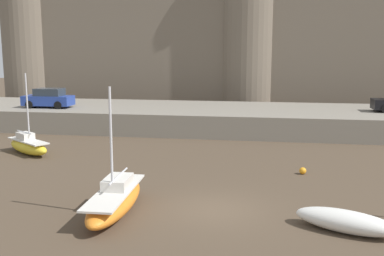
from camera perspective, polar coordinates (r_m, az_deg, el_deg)
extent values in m
plane|color=#4C3D2D|center=(19.01, 3.06, -10.31)|extent=(160.00, 160.00, 0.00)
cube|color=gray|center=(37.79, 6.30, 1.19)|extent=(61.46, 10.00, 1.75)
cube|color=#706354|center=(48.08, 7.12, 9.63)|extent=(49.46, 2.80, 12.78)
cylinder|color=#706354|center=(54.94, -20.10, 10.96)|extent=(5.66, 5.66, 16.26)
cylinder|color=#706354|center=(48.10, 7.16, 11.71)|extent=(5.66, 5.66, 16.26)
ellipsoid|color=orange|center=(18.75, -9.73, -9.21)|extent=(1.69, 5.62, 0.95)
cube|color=silver|center=(18.61, -9.77, -7.95)|extent=(1.44, 4.94, 0.08)
cube|color=silver|center=(18.91, -9.42, -6.82)|extent=(1.03, 1.59, 0.44)
cylinder|color=silver|center=(17.81, -10.24, -1.60)|extent=(0.10, 0.10, 4.23)
cylinder|color=silver|center=(18.98, -9.32, -6.04)|extent=(0.16, 2.51, 0.08)
ellipsoid|color=yellow|center=(30.49, -20.07, -2.27)|extent=(4.12, 3.32, 0.90)
cube|color=silver|center=(30.41, -20.11, -1.51)|extent=(3.61, 2.89, 0.08)
cube|color=silver|center=(30.64, -20.40, -0.95)|extent=(1.39, 1.28, 0.44)
cylinder|color=silver|center=(29.89, -20.18, 2.49)|extent=(0.10, 0.10, 4.24)
cylinder|color=silver|center=(30.70, -20.52, -0.51)|extent=(1.61, 1.13, 0.08)
ellipsoid|color=silver|center=(17.62, 18.91, -11.15)|extent=(3.87, 2.56, 0.80)
ellipsoid|color=white|center=(17.60, 18.92, -10.96)|extent=(3.16, 2.05, 0.44)
cube|color=beige|center=(17.64, 18.04, -10.72)|extent=(0.59, 1.03, 0.06)
sphere|color=orange|center=(24.79, 13.88, -5.30)|extent=(0.37, 0.37, 0.37)
cylinder|color=black|center=(39.24, 22.76, 2.56)|extent=(0.64, 0.18, 0.64)
cube|color=#263F99|center=(39.79, -17.81, 3.35)|extent=(4.10, 1.70, 0.80)
cube|color=#2D3842|center=(39.65, -17.66, 4.36)|extent=(2.26, 1.50, 0.64)
cylinder|color=black|center=(39.67, -19.98, 2.81)|extent=(0.64, 0.18, 0.64)
cylinder|color=black|center=(41.15, -18.83, 3.11)|extent=(0.64, 0.18, 0.64)
cylinder|color=black|center=(38.50, -16.67, 2.79)|extent=(0.64, 0.18, 0.64)
cylinder|color=black|center=(40.02, -15.61, 3.10)|extent=(0.64, 0.18, 0.64)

